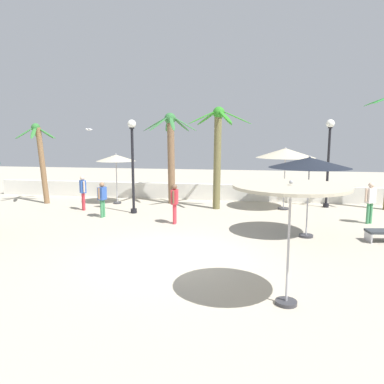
# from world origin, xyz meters

# --- Properties ---
(ground_plane) EXTENTS (56.00, 56.00, 0.00)m
(ground_plane) POSITION_xyz_m (0.00, 0.00, 0.00)
(ground_plane) COLOR #B2A893
(boundary_wall) EXTENTS (25.20, 0.30, 0.87)m
(boundary_wall) POSITION_xyz_m (0.00, 9.86, 0.43)
(boundary_wall) COLOR silver
(boundary_wall) RESTS_ON ground_plane
(patio_umbrella_0) EXTENTS (2.77, 2.77, 2.96)m
(patio_umbrella_0) POSITION_xyz_m (3.70, 7.81, 2.67)
(patio_umbrella_0) COLOR #333338
(patio_umbrella_0) RESTS_ON ground_plane
(patio_umbrella_1) EXTENTS (2.00, 2.00, 2.59)m
(patio_umbrella_1) POSITION_xyz_m (-4.70, 7.90, 2.34)
(patio_umbrella_1) COLOR #333338
(patio_umbrella_1) RESTS_ON ground_plane
(patio_umbrella_2) EXTENTS (2.74, 2.74, 2.83)m
(patio_umbrella_2) POSITION_xyz_m (4.13, 2.93, 2.58)
(patio_umbrella_2) COLOR #333338
(patio_umbrella_2) RESTS_ON ground_plane
(patio_umbrella_3) EXTENTS (2.32, 2.32, 2.62)m
(patio_umbrella_3) POSITION_xyz_m (3.02, -2.53, 2.35)
(patio_umbrella_3) COLOR #333338
(patio_umbrella_3) RESTS_ON ground_plane
(palm_tree_0) EXTENTS (2.91, 2.90, 4.83)m
(palm_tree_0) POSITION_xyz_m (0.56, 7.43, 3.00)
(palm_tree_0) COLOR brown
(palm_tree_0) RESTS_ON ground_plane
(palm_tree_1) EXTENTS (2.10, 2.03, 4.13)m
(palm_tree_1) POSITION_xyz_m (-8.59, 7.38, 2.60)
(palm_tree_1) COLOR brown
(palm_tree_1) RESTS_ON ground_plane
(palm_tree_3) EXTENTS (2.85, 2.73, 4.64)m
(palm_tree_3) POSITION_xyz_m (-1.96, 8.48, 2.90)
(palm_tree_3) COLOR brown
(palm_tree_3) RESTS_ON ground_plane
(lamp_post_0) EXTENTS (0.38, 0.38, 4.19)m
(lamp_post_0) POSITION_xyz_m (-3.09, 5.77, 2.61)
(lamp_post_0) COLOR black
(lamp_post_0) RESTS_ON ground_plane
(lamp_post_1) EXTENTS (0.40, 0.40, 4.26)m
(lamp_post_1) POSITION_xyz_m (5.81, 8.68, 2.74)
(lamp_post_1) COLOR black
(lamp_post_1) RESTS_ON ground_plane
(guest_0) EXTENTS (0.24, 0.56, 1.59)m
(guest_0) POSITION_xyz_m (-0.81, 4.07, 0.96)
(guest_0) COLOR #D8333F
(guest_0) RESTS_ON ground_plane
(guest_1) EXTENTS (0.41, 0.45, 1.64)m
(guest_1) POSITION_xyz_m (-5.65, 6.01, 0.99)
(guest_1) COLOR #D8333F
(guest_1) RESTS_ON ground_plane
(guest_2) EXTENTS (0.49, 0.39, 1.67)m
(guest_2) POSITION_xyz_m (6.87, 5.41, 1.01)
(guest_2) COLOR #3F8C59
(guest_2) RESTS_ON ground_plane
(guest_3) EXTENTS (0.30, 0.55, 1.52)m
(guest_3) POSITION_xyz_m (-4.13, 4.71, 0.91)
(guest_3) COLOR #3F8C59
(guest_3) RESTS_ON ground_plane
(seagull_0) EXTENTS (0.81, 1.02, 0.14)m
(seagull_0) POSITION_xyz_m (-7.65, 11.21, 3.87)
(seagull_0) COLOR white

